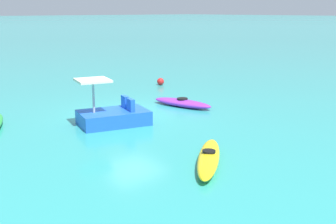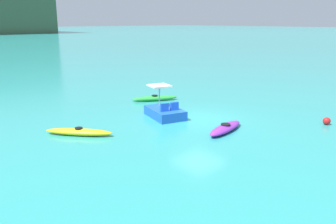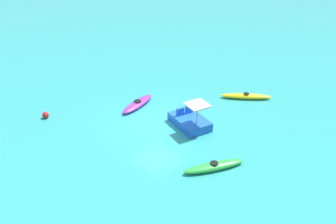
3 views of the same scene
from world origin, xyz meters
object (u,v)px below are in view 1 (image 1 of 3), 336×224
Objects in this scene: kayak_purple at (182,103)px; pedal_boat_blue at (113,115)px; kayak_yellow at (209,158)px; buoy_red at (161,82)px.

pedal_boat_blue is (-0.43, 3.84, 0.17)m from kayak_purple.
kayak_yellow is at bearing 141.89° from kayak_purple.
pedal_boat_blue is at bearing -4.78° from kayak_yellow.
kayak_purple is 1.02× the size of kayak_yellow.
buoy_red is (4.66, -2.84, 0.03)m from kayak_purple.
pedal_boat_blue reaches higher than kayak_purple.
kayak_purple and kayak_yellow have the same top height.
buoy_red is at bearing -35.13° from kayak_yellow.
kayak_yellow is (-5.43, 4.26, -0.00)m from kayak_purple.
pedal_boat_blue is 7.13× the size of buoy_red.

